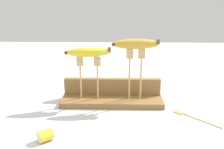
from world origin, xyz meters
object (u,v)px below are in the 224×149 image
fork_stand_left (89,74)px  banana_raised_right (136,44)px  fork_fallen_far (74,97)px  banana_chunk_near (45,136)px  fork_stand_right (135,70)px  banana_raised_left (88,52)px  fork_fallen_near (191,116)px

fork_stand_left → banana_raised_right: (0.18, -0.00, 0.12)m
fork_fallen_far → banana_chunk_near: (-0.03, -0.34, 0.01)m
fork_stand_left → fork_stand_right: 0.18m
banana_raised_left → banana_raised_right: (0.18, 0.00, 0.03)m
banana_raised_right → fork_fallen_near: (0.20, -0.11, -0.24)m
fork_stand_left → banana_chunk_near: size_ratio=3.16×
banana_raised_left → banana_raised_right: banana_raised_right is taller
fork_fallen_near → fork_fallen_far: size_ratio=0.79×
fork_stand_left → banana_raised_right: banana_raised_right is taller
fork_stand_right → banana_raised_left: bearing=-180.0°
fork_fallen_far → banana_chunk_near: bearing=-94.7°
banana_chunk_near → banana_raised_right: bearing=45.1°
banana_raised_left → fork_fallen_far: banana_raised_left is taller
fork_stand_left → banana_raised_right: size_ratio=0.93×
fork_stand_left → fork_stand_right: size_ratio=0.85×
banana_raised_left → fork_fallen_near: (0.38, -0.11, -0.21)m
banana_chunk_near → fork_stand_left: bearing=70.4°
banana_raised_right → banana_chunk_near: 0.46m
fork_stand_right → banana_chunk_near: 0.42m
fork_stand_right → banana_raised_right: size_ratio=1.10×
fork_stand_left → fork_fallen_near: (0.38, -0.11, -0.12)m
fork_stand_right → fork_fallen_near: (0.20, -0.11, -0.14)m
banana_raised_left → fork_stand_right: bearing=0.0°
fork_fallen_far → banana_raised_left: bearing=-36.7°
banana_raised_left → banana_chunk_near: (-0.10, -0.28, -0.19)m
fork_stand_left → banana_raised_right: 0.22m
fork_stand_left → fork_fallen_near: fork_stand_left is taller
fork_stand_right → banana_raised_left: size_ratio=1.13×
fork_stand_right → banana_raised_right: 0.10m
banana_raised_left → fork_fallen_near: bearing=-16.5°
banana_raised_left → fork_fallen_near: banana_raised_left is taller
fork_stand_left → banana_chunk_near: bearing=-109.6°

